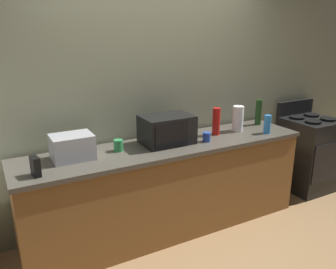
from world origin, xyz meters
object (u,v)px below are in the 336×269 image
(bottle_spray_cleaner, at_px, (267,124))
(mug_blue, at_px, (207,137))
(cordless_phone, at_px, (35,166))
(toaster_oven, at_px, (72,147))
(mug_green, at_px, (118,145))
(microwave, at_px, (167,129))
(bottle_hot_sauce, at_px, (216,121))
(paper_towel_roll, at_px, (238,119))
(stove_range, at_px, (308,153))
(bottle_wine, at_px, (258,112))

(bottle_spray_cleaner, relative_size, mug_blue, 2.12)
(cordless_phone, distance_m, bottle_spray_cleaner, 2.30)
(toaster_oven, bearing_deg, mug_green, -0.23)
(microwave, relative_size, bottle_hot_sauce, 1.71)
(mug_blue, bearing_deg, paper_towel_roll, 16.18)
(cordless_phone, bearing_deg, stove_range, -6.12)
(paper_towel_roll, xyz_separation_m, bottle_spray_cleaner, (0.22, -0.22, -0.04))
(toaster_oven, distance_m, mug_green, 0.41)
(paper_towel_roll, distance_m, mug_blue, 0.53)
(stove_range, height_order, mug_green, stove_range)
(bottle_wine, relative_size, mug_blue, 3.13)
(paper_towel_roll, xyz_separation_m, bottle_wine, (0.37, 0.09, 0.01))
(mug_green, bearing_deg, bottle_spray_cleaner, -8.18)
(cordless_phone, height_order, bottle_hot_sauce, bottle_hot_sauce)
(stove_range, relative_size, mug_blue, 11.82)
(bottle_spray_cleaner, bearing_deg, toaster_oven, 173.44)
(stove_range, bearing_deg, mug_green, 178.64)
(toaster_oven, bearing_deg, microwave, -0.78)
(microwave, relative_size, mug_green, 4.58)
(mug_green, bearing_deg, bottle_wine, 2.70)
(paper_towel_roll, xyz_separation_m, bottle_hot_sauce, (-0.28, 0.00, 0.01))
(paper_towel_roll, relative_size, cordless_phone, 1.80)
(paper_towel_roll, distance_m, bottle_wine, 0.38)
(paper_towel_roll, bearing_deg, mug_blue, -163.82)
(bottle_spray_cleaner, bearing_deg, mug_green, 171.82)
(stove_range, relative_size, microwave, 2.25)
(mug_blue, bearing_deg, microwave, 158.44)
(toaster_oven, bearing_deg, bottle_spray_cleaner, -6.56)
(toaster_oven, height_order, bottle_wine, bottle_wine)
(stove_range, height_order, paper_towel_roll, paper_towel_roll)
(paper_towel_roll, bearing_deg, microwave, -179.85)
(bottle_hot_sauce, height_order, mug_green, bottle_hot_sauce)
(toaster_oven, relative_size, bottle_hot_sauce, 1.21)
(stove_range, bearing_deg, cordless_phone, -177.08)
(toaster_oven, distance_m, paper_towel_roll, 1.76)
(bottle_hot_sauce, xyz_separation_m, bottle_spray_cleaner, (0.50, -0.22, -0.04))
(bottle_wine, height_order, mug_blue, bottle_wine)
(paper_towel_roll, bearing_deg, bottle_spray_cleaner, -45.23)
(cordless_phone, bearing_deg, mug_green, 7.78)
(microwave, bearing_deg, paper_towel_roll, 0.15)
(bottle_wine, xyz_separation_m, bottle_spray_cleaner, (-0.16, -0.31, -0.05))
(bottle_hot_sauce, bearing_deg, mug_blue, -146.13)
(mug_blue, distance_m, mug_green, 0.86)
(paper_towel_roll, relative_size, bottle_spray_cleaner, 1.39)
(paper_towel_roll, bearing_deg, cordless_phone, -174.15)
(stove_range, bearing_deg, paper_towel_roll, 177.44)
(bottle_hot_sauce, bearing_deg, mug_green, 179.56)
(bottle_hot_sauce, bearing_deg, bottle_wine, 7.78)
(mug_blue, bearing_deg, mug_green, 169.76)
(cordless_phone, distance_m, mug_green, 0.77)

